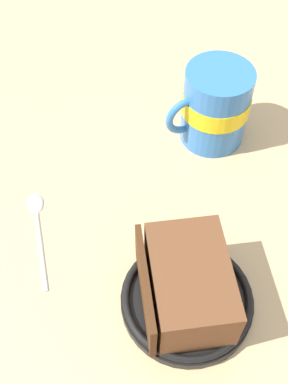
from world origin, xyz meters
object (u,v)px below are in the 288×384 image
tea_mug (215,105)px  small_plate (184,300)px  teaspoon (37,217)px  cake_slice (183,286)px

tea_mug → small_plate: bearing=148.5°
small_plate → teaspoon: 19.71cm
small_plate → tea_mug: bearing=-31.5°
cake_slice → teaspoon: (15.60, 11.69, -4.08)cm
cake_slice → teaspoon: bearing=36.8°
small_plate → cake_slice: size_ratio=1.09×
small_plate → cake_slice: (0.06, 0.27, 3.52)cm
tea_mug → teaspoon: (-5.24, 24.78, -5.10)cm
cake_slice → tea_mug: tea_mug is taller
tea_mug → teaspoon: bearing=101.9°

